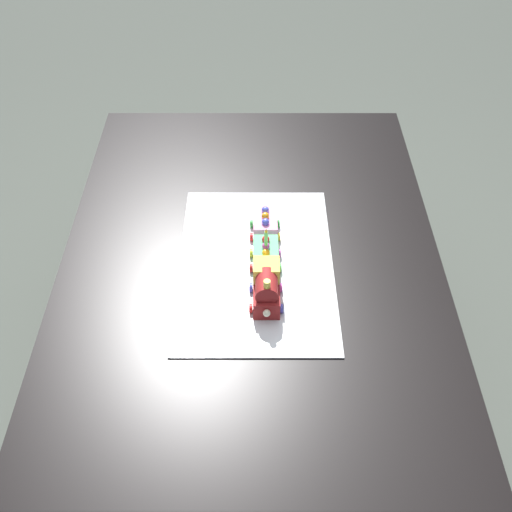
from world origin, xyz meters
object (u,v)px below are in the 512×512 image
at_px(dining_table, 252,280).
at_px(cake_car_tanker_bubblegum, 265,225).
at_px(cake_locomotive, 266,287).
at_px(birthday_candle, 266,237).
at_px(cake_car_gondola_mint_green, 266,255).

xyz_separation_m(dining_table, cake_car_tanker_bubblegum, (0.07, -0.04, 0.14)).
relative_size(cake_locomotive, birthday_candle, 2.53).
xyz_separation_m(cake_locomotive, cake_car_tanker_bubblegum, (0.25, -0.00, -0.02)).
bearing_deg(cake_locomotive, cake_car_gondola_mint_green, -0.00).
bearing_deg(cake_locomotive, dining_table, 12.09).
xyz_separation_m(cake_car_tanker_bubblegum, birthday_candle, (-0.12, 0.00, 0.07)).
bearing_deg(cake_car_gondola_mint_green, birthday_candle, 180.00).
height_order(dining_table, cake_car_gondola_mint_green, cake_car_gondola_mint_green).
height_order(cake_locomotive, cake_car_gondola_mint_green, cake_locomotive).
height_order(dining_table, birthday_candle, birthday_candle).
height_order(dining_table, cake_locomotive, cake_locomotive).
xyz_separation_m(dining_table, cake_car_gondola_mint_green, (-0.05, -0.04, 0.14)).
relative_size(cake_locomotive, cake_car_tanker_bubblegum, 1.40).
height_order(dining_table, cake_car_tanker_bubblegum, cake_car_tanker_bubblegum).
relative_size(dining_table, cake_locomotive, 10.00).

